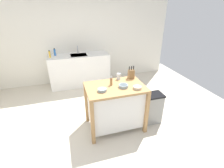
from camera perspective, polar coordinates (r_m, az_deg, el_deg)
ground_plane at (r=3.25m, az=-2.35°, el=-16.20°), size 6.36×6.36×0.00m
wall_back at (r=5.03m, az=-10.46°, el=15.48°), size 5.36×0.10×2.60m
kitchen_island at (r=3.08m, az=1.09°, el=-7.24°), size 1.04×0.69×0.88m
knife_block at (r=3.19m, az=6.66°, el=3.54°), size 0.11×0.09×0.25m
bowl_stoneware_deep at (r=2.72m, az=-3.45°, el=-2.02°), size 0.15×0.15×0.04m
bowl_ceramic_wide at (r=2.83m, az=8.81°, el=-1.18°), size 0.15×0.15×0.04m
bowl_ceramic_small at (r=2.85m, az=3.98°, el=-0.65°), size 0.16×0.16×0.05m
drinking_cup at (r=3.14m, az=2.33°, el=2.67°), size 0.07×0.07×0.12m
pepper_grinder at (r=2.90m, az=-0.29°, el=1.02°), size 0.04×0.04×0.16m
trash_bin at (r=3.41m, az=13.80°, el=-8.07°), size 0.36×0.28×0.63m
sink_counter at (r=4.90m, az=-11.06°, el=4.86°), size 1.68×0.60×0.91m
sink_faucet at (r=4.87m, az=-11.83°, el=11.59°), size 0.02×0.02×0.22m
bottle_spray_cleaner at (r=4.68m, az=-20.82°, el=9.62°), size 0.05×0.05×0.19m
bottle_hand_soap at (r=4.82m, az=-19.25°, el=10.37°), size 0.05×0.05×0.20m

